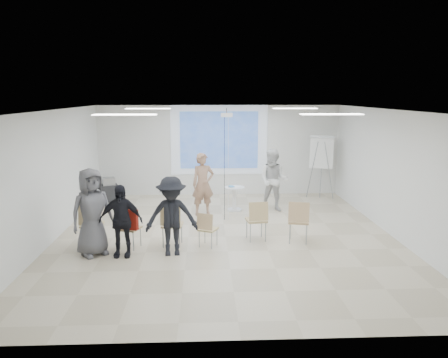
{
  "coord_description": "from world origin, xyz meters",
  "views": [
    {
      "loc": [
        -0.48,
        -9.99,
        3.36
      ],
      "look_at": [
        0.0,
        0.8,
        1.25
      ],
      "focal_mm": 35.0,
      "sensor_mm": 36.0,
      "label": 1
    }
  ],
  "objects_px": {
    "player_right": "(274,177)",
    "flipchart_easel": "(322,153)",
    "chair_far_left": "(91,222)",
    "chair_right_far": "(299,218)",
    "laptop": "(172,223)",
    "av_cart": "(109,191)",
    "player_left": "(203,180)",
    "audience_outer": "(92,207)",
    "chair_left_inner": "(172,222)",
    "chair_right_inner": "(257,217)",
    "pedestal_table": "(234,197)",
    "audience_left": "(121,216)",
    "audience_mid": "(172,211)",
    "chair_center": "(207,227)",
    "chair_left_mid": "(128,226)"
  },
  "relations": [
    {
      "from": "player_left",
      "to": "chair_right_far",
      "type": "bearing_deg",
      "value": -67.01
    },
    {
      "from": "av_cart",
      "to": "chair_left_mid",
      "type": "bearing_deg",
      "value": -91.69
    },
    {
      "from": "player_right",
      "to": "chair_left_inner",
      "type": "distance_m",
      "value": 4.04
    },
    {
      "from": "pedestal_table",
      "to": "chair_left_inner",
      "type": "relative_size",
      "value": 0.77
    },
    {
      "from": "player_right",
      "to": "chair_left_inner",
      "type": "xyz_separation_m",
      "value": [
        -2.73,
        -2.94,
        -0.44
      ]
    },
    {
      "from": "player_left",
      "to": "audience_mid",
      "type": "bearing_deg",
      "value": -120.17
    },
    {
      "from": "pedestal_table",
      "to": "audience_outer",
      "type": "relative_size",
      "value": 0.35
    },
    {
      "from": "chair_left_inner",
      "to": "audience_left",
      "type": "height_order",
      "value": "audience_left"
    },
    {
      "from": "pedestal_table",
      "to": "laptop",
      "type": "xyz_separation_m",
      "value": [
        -1.6,
        -2.9,
        0.11
      ]
    },
    {
      "from": "flipchart_easel",
      "to": "av_cart",
      "type": "xyz_separation_m",
      "value": [
        -6.77,
        -0.19,
        -1.14
      ]
    },
    {
      "from": "player_left",
      "to": "chair_center",
      "type": "xyz_separation_m",
      "value": [
        0.09,
        -2.66,
        -0.53
      ]
    },
    {
      "from": "chair_left_inner",
      "to": "audience_outer",
      "type": "xyz_separation_m",
      "value": [
        -1.62,
        -0.43,
        0.48
      ]
    },
    {
      "from": "player_left",
      "to": "chair_far_left",
      "type": "bearing_deg",
      "value": -152.85
    },
    {
      "from": "chair_center",
      "to": "chair_left_mid",
      "type": "bearing_deg",
      "value": -154.19
    },
    {
      "from": "laptop",
      "to": "chair_left_inner",
      "type": "bearing_deg",
      "value": 91.14
    },
    {
      "from": "audience_outer",
      "to": "av_cart",
      "type": "height_order",
      "value": "audience_outer"
    },
    {
      "from": "player_right",
      "to": "laptop",
      "type": "xyz_separation_m",
      "value": [
        -2.72,
        -2.84,
        -0.49
      ]
    },
    {
      "from": "chair_far_left",
      "to": "chair_left_inner",
      "type": "relative_size",
      "value": 1.02
    },
    {
      "from": "av_cart",
      "to": "audience_outer",
      "type": "bearing_deg",
      "value": -100.83
    },
    {
      "from": "audience_mid",
      "to": "chair_left_inner",
      "type": "bearing_deg",
      "value": 89.74
    },
    {
      "from": "flipchart_easel",
      "to": "audience_outer",
      "type": "bearing_deg",
      "value": -121.67
    },
    {
      "from": "chair_right_far",
      "to": "audience_outer",
      "type": "height_order",
      "value": "audience_outer"
    },
    {
      "from": "chair_left_inner",
      "to": "chair_right_far",
      "type": "bearing_deg",
      "value": 7.88
    },
    {
      "from": "chair_far_left",
      "to": "chair_right_far",
      "type": "xyz_separation_m",
      "value": [
        4.65,
        0.04,
        0.01
      ]
    },
    {
      "from": "pedestal_table",
      "to": "chair_left_inner",
      "type": "distance_m",
      "value": 3.41
    },
    {
      "from": "audience_left",
      "to": "av_cart",
      "type": "bearing_deg",
      "value": 107.25
    },
    {
      "from": "chair_left_mid",
      "to": "laptop",
      "type": "xyz_separation_m",
      "value": [
        0.95,
        0.21,
        -0.01
      ]
    },
    {
      "from": "player_right",
      "to": "flipchart_easel",
      "type": "xyz_separation_m",
      "value": [
        1.77,
        1.44,
        0.5
      ]
    },
    {
      "from": "chair_right_inner",
      "to": "chair_right_far",
      "type": "bearing_deg",
      "value": -19.23
    },
    {
      "from": "chair_center",
      "to": "chair_right_inner",
      "type": "xyz_separation_m",
      "value": [
        1.16,
        0.38,
        0.09
      ]
    },
    {
      "from": "audience_mid",
      "to": "av_cart",
      "type": "height_order",
      "value": "audience_mid"
    },
    {
      "from": "laptop",
      "to": "av_cart",
      "type": "bearing_deg",
      "value": -54.97
    },
    {
      "from": "pedestal_table",
      "to": "chair_far_left",
      "type": "xyz_separation_m",
      "value": [
        -3.39,
        -2.94,
        0.17
      ]
    },
    {
      "from": "audience_outer",
      "to": "laptop",
      "type": "bearing_deg",
      "value": -19.63
    },
    {
      "from": "player_left",
      "to": "chair_right_far",
      "type": "relative_size",
      "value": 2.01
    },
    {
      "from": "laptop",
      "to": "flipchart_easel",
      "type": "xyz_separation_m",
      "value": [
        4.49,
        4.28,
        0.99
      ]
    },
    {
      "from": "pedestal_table",
      "to": "laptop",
      "type": "height_order",
      "value": "pedestal_table"
    },
    {
      "from": "chair_left_mid",
      "to": "chair_center",
      "type": "height_order",
      "value": "chair_left_mid"
    },
    {
      "from": "chair_far_left",
      "to": "av_cart",
      "type": "relative_size",
      "value": 1.23
    },
    {
      "from": "chair_far_left",
      "to": "av_cart",
      "type": "distance_m",
      "value": 4.15
    },
    {
      "from": "chair_right_inner",
      "to": "pedestal_table",
      "type": "bearing_deg",
      "value": 89.7
    },
    {
      "from": "chair_left_inner",
      "to": "audience_mid",
      "type": "distance_m",
      "value": 0.64
    },
    {
      "from": "pedestal_table",
      "to": "chair_right_inner",
      "type": "height_order",
      "value": "chair_right_inner"
    },
    {
      "from": "chair_left_inner",
      "to": "av_cart",
      "type": "bearing_deg",
      "value": 124.34
    },
    {
      "from": "audience_outer",
      "to": "flipchart_easel",
      "type": "distance_m",
      "value": 7.79
    },
    {
      "from": "chair_left_inner",
      "to": "laptop",
      "type": "height_order",
      "value": "chair_left_inner"
    },
    {
      "from": "chair_far_left",
      "to": "chair_right_inner",
      "type": "distance_m",
      "value": 3.74
    },
    {
      "from": "player_left",
      "to": "audience_outer",
      "type": "xyz_separation_m",
      "value": [
        -2.31,
        -3.01,
        0.05
      ]
    },
    {
      "from": "chair_right_inner",
      "to": "chair_center",
      "type": "bearing_deg",
      "value": -169.56
    },
    {
      "from": "pedestal_table",
      "to": "flipchart_easel",
      "type": "height_order",
      "value": "flipchart_easel"
    }
  ]
}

